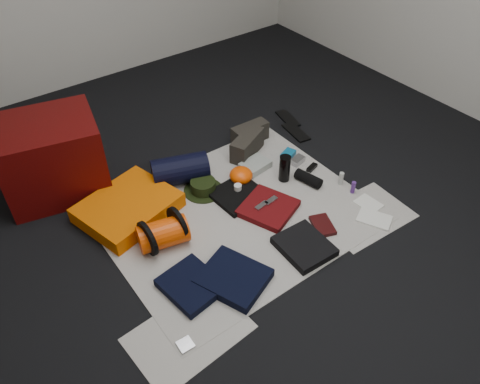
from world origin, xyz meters
TOP-DOWN VIEW (x-y plane):
  - floor at (0.00, 0.00)m, footprint 4.50×4.50m
  - newspaper_mat at (0.00, 0.00)m, footprint 1.60×1.30m
  - newspaper_sheet_front_left at (-0.70, -0.55)m, footprint 0.61×0.44m
  - newspaper_sheet_front_right at (0.65, -0.50)m, footprint 0.60×0.43m
  - red_cabinet at (-0.80, 0.92)m, footprint 0.72×0.64m
  - sleeping_pad at (-0.55, 0.41)m, footprint 0.67×0.59m
  - stuff_sack at (-0.50, 0.05)m, footprint 0.32×0.23m
  - sack_strap_left at (-0.60, 0.05)m, footprint 0.02×0.22m
  - sack_strap_right at (-0.40, 0.05)m, footprint 0.03×0.22m
  - navy_duffel at (-0.11, 0.49)m, footprint 0.42×0.31m
  - boonie_brim at (-0.04, 0.31)m, footprint 0.29×0.29m
  - boonie_crown at (-0.04, 0.31)m, footprint 0.17×0.17m
  - hiking_boot_left at (0.45, 0.47)m, footprint 0.34×0.24m
  - hiking_boot_right at (0.56, 0.58)m, footprint 0.29×0.11m
  - flip_flop_left at (0.93, 0.46)m, footprint 0.14×0.28m
  - flip_flop_right at (1.01, 0.65)m, footprint 0.15×0.28m
  - trousers_navy_a at (-0.54, -0.32)m, footprint 0.31×0.35m
  - trousers_navy_b at (-0.33, -0.42)m, footprint 0.41×0.44m
  - trousers_charcoal at (0.14, -0.48)m, footprint 0.28×0.32m
  - black_tshirt at (0.11, 0.13)m, footprint 0.34×0.32m
  - red_shirt at (0.18, -0.10)m, footprint 0.41×0.41m
  - orange_stuff_sack at (0.22, 0.24)m, footprint 0.21×0.21m
  - first_aid_pouch at (0.39, 0.30)m, footprint 0.22×0.17m
  - water_bottle at (0.47, 0.08)m, footprint 0.10×0.10m
  - speaker at (0.58, -0.05)m, footprint 0.12×0.20m
  - compact_camera at (0.67, 0.16)m, footprint 0.12×0.08m
  - cyan_case at (0.67, 0.26)m, footprint 0.14×0.11m
  - toiletry_purple at (0.75, -0.30)m, footprint 0.03×0.03m
  - toiletry_clear at (0.75, -0.19)m, footprint 0.04×0.04m
  - paperback_book at (0.36, -0.41)m, footprint 0.17×0.21m
  - map_booklet at (0.67, -0.56)m, footprint 0.22×0.25m
  - map_printout at (0.75, -0.44)m, footprint 0.14×0.17m
  - sunglasses at (0.71, 0.05)m, footprint 0.10×0.06m
  - key_cluster at (-0.75, -0.60)m, footprint 0.08×0.08m
  - tape_roll at (0.13, 0.16)m, footprint 0.05×0.05m
  - energy_bar_a at (0.14, -0.08)m, footprint 0.10×0.05m
  - energy_bar_b at (0.22, -0.08)m, footprint 0.10×0.05m

SIDE VIEW (x-z plane):
  - floor at x=0.00m, z-range -0.02..0.00m
  - newspaper_sheet_front_left at x=-0.70m, z-range 0.00..0.00m
  - newspaper_sheet_front_right at x=0.65m, z-range 0.00..0.00m
  - newspaper_mat at x=0.00m, z-range 0.00..0.01m
  - flip_flop_right at x=1.01m, z-range 0.00..0.01m
  - flip_flop_left at x=0.93m, z-range 0.00..0.02m
  - map_printout at x=0.75m, z-range 0.01..0.01m
  - boonie_brim at x=-0.04m, z-range 0.01..0.01m
  - map_booklet at x=0.67m, z-range 0.01..0.02m
  - key_cluster at x=-0.75m, z-range 0.01..0.02m
  - sunglasses at x=0.71m, z-range 0.01..0.03m
  - paperback_book at x=0.36m, z-range 0.01..0.03m
  - black_tshirt at x=0.11m, z-range 0.01..0.04m
  - cyan_case at x=0.67m, z-range 0.01..0.04m
  - red_shirt at x=0.18m, z-range 0.01..0.05m
  - compact_camera at x=0.67m, z-range 0.01..0.05m
  - trousers_charcoal at x=0.14m, z-range 0.01..0.05m
  - trousers_navy_a at x=-0.54m, z-range 0.01..0.06m
  - first_aid_pouch at x=0.39m, z-range 0.01..0.06m
  - trousers_navy_b at x=-0.33m, z-range 0.01..0.06m
  - speaker at x=0.58m, z-range 0.01..0.08m
  - toiletry_purple at x=0.75m, z-range 0.01..0.09m
  - boonie_crown at x=-0.04m, z-range 0.01..0.09m
  - toiletry_clear at x=0.75m, z-range 0.01..0.10m
  - energy_bar_a at x=0.14m, z-range 0.05..0.06m
  - energy_bar_b at x=0.22m, z-range 0.05..0.06m
  - tape_roll at x=0.13m, z-range 0.04..0.07m
  - sleeping_pad at x=-0.55m, z-range 0.01..0.11m
  - orange_stuff_sack at x=0.22m, z-range 0.01..0.11m
  - hiking_boot_right at x=0.56m, z-range 0.01..0.15m
  - hiking_boot_left at x=0.45m, z-range 0.01..0.17m
  - stuff_sack at x=-0.50m, z-range 0.01..0.18m
  - water_bottle at x=0.47m, z-range 0.01..0.20m
  - navy_duffel at x=-0.11m, z-range 0.01..0.20m
  - sack_strap_left at x=-0.60m, z-range 0.01..0.22m
  - sack_strap_right at x=-0.40m, z-range 0.01..0.22m
  - red_cabinet at x=-0.80m, z-range 0.00..0.52m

